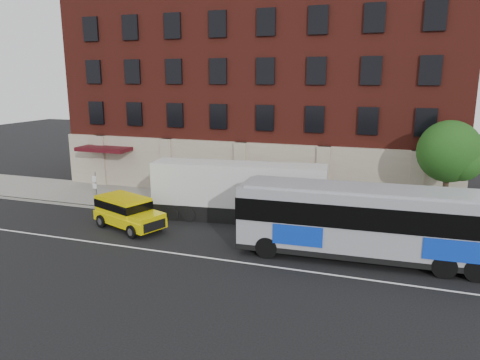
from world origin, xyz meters
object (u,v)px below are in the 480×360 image
(sign_pole, at_px, (96,187))
(yellow_suv, at_px, (127,210))
(street_tree, at_px, (450,154))
(city_bus, at_px, (375,221))
(shipping_container, at_px, (239,192))

(sign_pole, xyz_separation_m, yellow_suv, (4.29, -2.94, -0.39))
(street_tree, height_order, yellow_suv, street_tree)
(city_bus, relative_size, yellow_suv, 2.68)
(sign_pole, xyz_separation_m, shipping_container, (10.02, 0.72, 0.32))
(sign_pole, relative_size, yellow_suv, 0.50)
(sign_pole, relative_size, street_tree, 0.40)
(city_bus, distance_m, yellow_suv, 14.06)
(street_tree, bearing_deg, sign_pole, -171.39)
(street_tree, xyz_separation_m, city_bus, (-3.72, -6.57, -2.41))
(city_bus, xyz_separation_m, yellow_suv, (-14.03, 0.30, -0.93))
(yellow_suv, height_order, shipping_container, shipping_container)
(city_bus, bearing_deg, yellow_suv, 178.78)
(yellow_suv, bearing_deg, street_tree, 19.47)
(yellow_suv, xyz_separation_m, shipping_container, (5.73, 3.66, 0.70))
(street_tree, relative_size, city_bus, 0.47)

